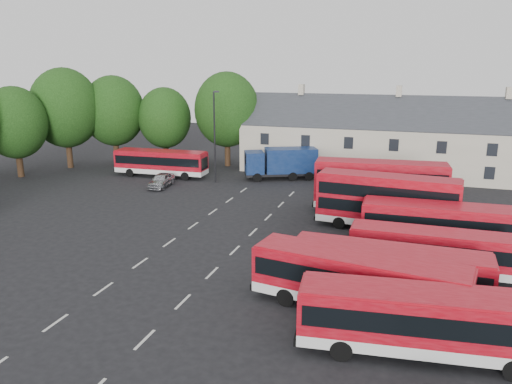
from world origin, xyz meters
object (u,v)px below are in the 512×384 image
bus_dd_south (387,199)px  box_truck (282,162)px  lamppost (215,134)px  silver_car (161,180)px  bus_row_a (425,318)px

bus_dd_south → box_truck: 18.84m
bus_dd_south → lamppost: lamppost is taller
box_truck → silver_car: 13.23m
bus_row_a → bus_dd_south: bus_dd_south is taller
bus_dd_south → lamppost: (-18.51, 10.61, 2.72)m
bus_row_a → bus_dd_south: (-2.73, 17.01, 0.62)m
box_truck → lamppost: (-6.34, -3.75, 3.25)m
bus_dd_south → box_truck: size_ratio=1.31×
bus_row_a → lamppost: bearing=121.3°
silver_car → lamppost: 7.35m
bus_row_a → silver_car: bus_row_a is taller
box_truck → silver_car: (-10.86, -7.47, -1.20)m
box_truck → lamppost: lamppost is taller
bus_dd_south → silver_car: bearing=168.1°
silver_car → bus_row_a: bearing=-48.7°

